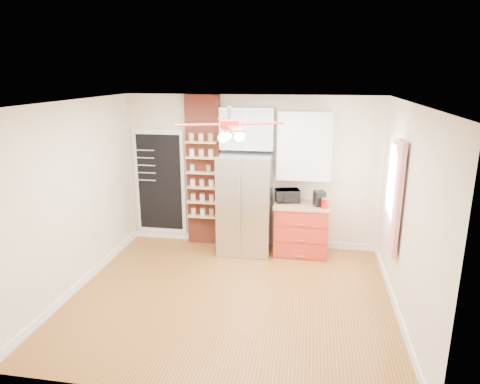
% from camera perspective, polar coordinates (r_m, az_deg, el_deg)
% --- Properties ---
extents(floor, '(4.50, 4.50, 0.00)m').
position_cam_1_polar(floor, '(6.24, -1.24, -13.71)').
color(floor, '#976026').
rests_on(floor, ground).
extents(ceiling, '(4.50, 4.50, 0.00)m').
position_cam_1_polar(ceiling, '(5.45, -1.41, 11.86)').
color(ceiling, white).
rests_on(ceiling, wall_back).
extents(wall_back, '(4.50, 0.02, 2.70)m').
position_cam_1_polar(wall_back, '(7.61, 1.51, 2.66)').
color(wall_back, beige).
rests_on(wall_back, floor).
extents(wall_front, '(4.50, 0.02, 2.70)m').
position_cam_1_polar(wall_front, '(3.89, -6.96, -10.54)').
color(wall_front, beige).
rests_on(wall_front, floor).
extents(wall_left, '(0.02, 4.00, 2.70)m').
position_cam_1_polar(wall_left, '(6.50, -21.20, -0.69)').
color(wall_left, beige).
rests_on(wall_left, floor).
extents(wall_right, '(0.02, 4.00, 2.70)m').
position_cam_1_polar(wall_right, '(5.74, 21.36, -2.80)').
color(wall_right, beige).
rests_on(wall_right, floor).
extents(chalkboard, '(0.95, 0.05, 1.95)m').
position_cam_1_polar(chalkboard, '(8.04, -10.62, 1.27)').
color(chalkboard, white).
rests_on(chalkboard, wall_back).
extents(brick_pillar, '(0.60, 0.16, 2.70)m').
position_cam_1_polar(brick_pillar, '(7.69, -4.86, 2.75)').
color(brick_pillar, brown).
rests_on(brick_pillar, floor).
extents(fridge, '(0.90, 0.70, 1.75)m').
position_cam_1_polar(fridge, '(7.39, 0.70, -1.56)').
color(fridge, silver).
rests_on(fridge, floor).
extents(upper_glass_cabinet, '(0.90, 0.35, 0.70)m').
position_cam_1_polar(upper_glass_cabinet, '(7.30, 0.97, 8.49)').
color(upper_glass_cabinet, white).
rests_on(upper_glass_cabinet, wall_back).
extents(red_cabinet, '(0.94, 0.64, 0.90)m').
position_cam_1_polar(red_cabinet, '(7.49, 8.12, -4.89)').
color(red_cabinet, '#B12A1A').
rests_on(red_cabinet, floor).
extents(upper_shelf_unit, '(0.90, 0.30, 1.15)m').
position_cam_1_polar(upper_shelf_unit, '(7.29, 8.59, 6.12)').
color(upper_shelf_unit, white).
rests_on(upper_shelf_unit, wall_back).
extents(window, '(0.04, 0.75, 1.05)m').
position_cam_1_polar(window, '(6.53, 19.85, 1.34)').
color(window, white).
rests_on(window, wall_right).
extents(curtain, '(0.06, 0.40, 1.55)m').
position_cam_1_polar(curtain, '(6.02, 20.16, -0.83)').
color(curtain, red).
rests_on(curtain, wall_right).
extents(ceiling_fan, '(1.40, 1.40, 0.44)m').
position_cam_1_polar(ceiling_fan, '(5.48, -1.39, 8.98)').
color(ceiling_fan, silver).
rests_on(ceiling_fan, ceiling).
extents(toaster_oven, '(0.45, 0.36, 0.22)m').
position_cam_1_polar(toaster_oven, '(7.42, 6.31, -0.48)').
color(toaster_oven, black).
rests_on(toaster_oven, red_cabinet).
extents(coffee_maker, '(0.22, 0.23, 0.25)m').
position_cam_1_polar(coffee_maker, '(7.28, 10.53, -0.85)').
color(coffee_maker, black).
rests_on(coffee_maker, red_cabinet).
extents(canister_left, '(0.11, 0.11, 0.15)m').
position_cam_1_polar(canister_left, '(7.17, 11.20, -1.54)').
color(canister_left, '#B20B09').
rests_on(canister_left, red_cabinet).
extents(canister_right, '(0.11, 0.11, 0.12)m').
position_cam_1_polar(canister_right, '(7.39, 11.09, -1.14)').
color(canister_right, red).
rests_on(canister_right, red_cabinet).
extents(pantry_jar_oats, '(0.10, 0.10, 0.12)m').
position_cam_1_polar(pantry_jar_oats, '(7.58, -6.39, 3.16)').
color(pantry_jar_oats, '#C4B096').
rests_on(pantry_jar_oats, brick_pillar).
extents(pantry_jar_beans, '(0.10, 0.10, 0.12)m').
position_cam_1_polar(pantry_jar_beans, '(7.51, -4.21, 3.09)').
color(pantry_jar_beans, olive).
rests_on(pantry_jar_beans, brick_pillar).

